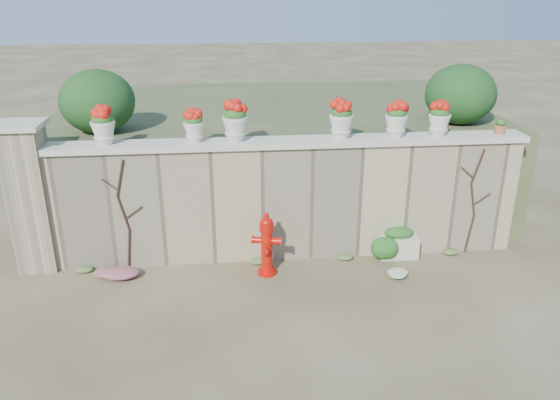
{
  "coord_description": "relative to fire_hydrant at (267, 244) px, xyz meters",
  "views": [
    {
      "loc": [
        -0.98,
        -6.78,
        4.44
      ],
      "look_at": [
        -0.15,
        1.4,
        1.2
      ],
      "focal_mm": 35.0,
      "sensor_mm": 36.0,
      "label": 1
    }
  ],
  "objects": [
    {
      "name": "magenta_clump",
      "position": [
        -2.48,
        0.09,
        -0.44
      ],
      "size": [
        0.83,
        0.55,
        0.22
      ],
      "primitive_type": "ellipsoid",
      "color": "#C22673",
      "rests_on": "ground"
    },
    {
      "name": "green_shrub",
      "position": [
        2.11,
        0.23,
        -0.29
      ],
      "size": [
        0.54,
        0.49,
        0.52
      ],
      "primitive_type": "ellipsoid",
      "color": "#1E5119",
      "rests_on": "ground"
    },
    {
      "name": "terracotta_pot",
      "position": [
        4.02,
        0.65,
        1.66
      ],
      "size": [
        0.2,
        0.2,
        0.24
      ],
      "color": "#AB6134",
      "rests_on": "wall_cap"
    },
    {
      "name": "white_flowers",
      "position": [
        2.12,
        -0.37,
        -0.46
      ],
      "size": [
        0.51,
        0.41,
        0.18
      ],
      "primitive_type": "ellipsoid",
      "color": "white",
      "rests_on": "ground"
    },
    {
      "name": "back_shrub_right",
      "position": [
        3.79,
        1.85,
        2.0
      ],
      "size": [
        1.3,
        1.3,
        1.1
      ],
      "primitive_type": "ellipsoid",
      "color": "#143814",
      "rests_on": "raised_fill"
    },
    {
      "name": "urn_pot_2",
      "position": [
        -0.44,
        0.65,
        1.86
      ],
      "size": [
        0.4,
        0.4,
        0.63
      ],
      "color": "beige",
      "rests_on": "wall_cap"
    },
    {
      "name": "stone_wall",
      "position": [
        0.39,
        0.65,
        0.45
      ],
      "size": [
        8.0,
        0.4,
        2.0
      ],
      "primitive_type": "cube",
      "color": "tan",
      "rests_on": "ground"
    },
    {
      "name": "vine_left",
      "position": [
        -2.28,
        0.43,
        0.44
      ],
      "size": [
        0.6,
        0.04,
        1.91
      ],
      "color": "black",
      "rests_on": "ground"
    },
    {
      "name": "urn_pot_3",
      "position": [
        1.29,
        0.65,
        1.86
      ],
      "size": [
        0.39,
        0.39,
        0.62
      ],
      "color": "beige",
      "rests_on": "wall_cap"
    },
    {
      "name": "urn_pot_0",
      "position": [
        -2.5,
        0.65,
        1.85
      ],
      "size": [
        0.38,
        0.38,
        0.6
      ],
      "color": "beige",
      "rests_on": "wall_cap"
    },
    {
      "name": "fire_hydrant",
      "position": [
        0.0,
        0.0,
        0.0
      ],
      "size": [
        0.48,
        0.34,
        1.09
      ],
      "rotation": [
        0.0,
        0.0,
        -0.24
      ],
      "color": "#BF1007",
      "rests_on": "ground"
    },
    {
      "name": "gate_pillar",
      "position": [
        -3.76,
        0.65,
        0.71
      ],
      "size": [
        0.72,
        0.72,
        2.48
      ],
      "color": "tan",
      "rests_on": "ground"
    },
    {
      "name": "back_shrub_left",
      "position": [
        -2.81,
        1.85,
        2.0
      ],
      "size": [
        1.3,
        1.3,
        1.1
      ],
      "primitive_type": "ellipsoid",
      "color": "#143814",
      "rests_on": "raised_fill"
    },
    {
      "name": "ground",
      "position": [
        0.39,
        -1.15,
        -0.55
      ],
      "size": [
        80.0,
        80.0,
        0.0
      ],
      "primitive_type": "plane",
      "color": "#4B3D25",
      "rests_on": "ground"
    },
    {
      "name": "raised_fill",
      "position": [
        0.39,
        3.85,
        0.45
      ],
      "size": [
        9.0,
        6.0,
        2.0
      ],
      "primitive_type": "cube",
      "color": "#384C23",
      "rests_on": "ground"
    },
    {
      "name": "urn_pot_4",
      "position": [
        2.21,
        0.65,
        1.84
      ],
      "size": [
        0.37,
        0.37,
        0.59
      ],
      "color": "beige",
      "rests_on": "wall_cap"
    },
    {
      "name": "urn_pot_5",
      "position": [
        2.94,
        0.65,
        1.83
      ],
      "size": [
        0.37,
        0.37,
        0.57
      ],
      "color": "beige",
      "rests_on": "wall_cap"
    },
    {
      "name": "planter_box",
      "position": [
        2.33,
        0.4,
        -0.29
      ],
      "size": [
        0.67,
        0.4,
        0.55
      ],
      "rotation": [
        0.0,
        0.0,
        -0.03
      ],
      "color": "beige",
      "rests_on": "ground"
    },
    {
      "name": "vine_right",
      "position": [
        3.62,
        0.43,
        0.44
      ],
      "size": [
        0.6,
        0.04,
        1.91
      ],
      "color": "black",
      "rests_on": "ground"
    },
    {
      "name": "urn_pot_1",
      "position": [
        -1.1,
        0.65,
        1.81
      ],
      "size": [
        0.33,
        0.33,
        0.52
      ],
      "color": "beige",
      "rests_on": "wall_cap"
    },
    {
      "name": "wall_cap",
      "position": [
        0.39,
        0.65,
        1.5
      ],
      "size": [
        8.1,
        0.52,
        0.1
      ],
      "primitive_type": "cube",
      "color": "beige",
      "rests_on": "stone_wall"
    }
  ]
}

